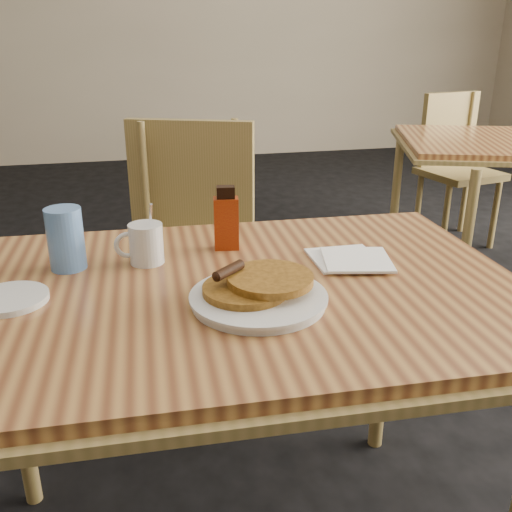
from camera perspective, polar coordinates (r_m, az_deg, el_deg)
The scene contains 10 objects.
wall_back at distance 6.01m, azimuth -12.03°, elevation 22.65°, with size 8.00×8.00×0.00m, color beige.
main_table at distance 1.18m, azimuth -2.42°, elevation -4.74°, with size 1.26×0.88×0.75m.
chair_main_far at distance 1.93m, azimuth -5.93°, elevation 1.58°, with size 0.56×0.58×0.96m.
chair_neighbor_far at distance 3.75m, azimuth 19.20°, elevation 9.57°, with size 0.47×0.48×0.89m.
pancake_plate at distance 1.08m, azimuth 0.20°, elevation -3.74°, with size 0.26×0.26×0.07m.
coffee_mug at distance 1.27m, azimuth -11.04°, elevation 1.30°, with size 0.11×0.07×0.14m.
syrup_bottle at distance 1.33m, azimuth -3.00°, elevation 3.59°, with size 0.06×0.04×0.15m.
napkin_stack at distance 1.29m, azimuth 9.43°, elevation -0.31°, with size 0.18×0.19×0.01m.
blue_tumbler at distance 1.28m, azimuth -18.50°, elevation 1.64°, with size 0.08×0.08×0.13m, color #5888CE.
side_saucer at distance 1.18m, azimuth -23.44°, elevation -3.95°, with size 0.14×0.14×0.01m, color silver.
Camera 1 is at (-0.22, -1.00, 1.23)m, focal length 40.00 mm.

